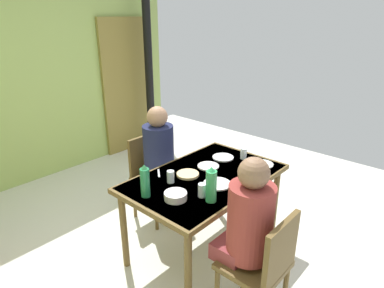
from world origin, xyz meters
name	(u,v)px	position (x,y,z in m)	size (l,w,h in m)	color
ground_plane	(174,266)	(0.00, 0.00, 0.00)	(6.59, 6.59, 0.00)	silver
wall_back	(21,79)	(0.00, 2.54, 1.30)	(4.42, 0.10, 2.61)	#A2BE60
door_wooden	(126,87)	(1.46, 2.46, 1.00)	(0.80, 0.05, 2.00)	olive
stove_pipe_column	(149,67)	(1.71, 2.19, 1.30)	(0.12, 0.12, 2.61)	black
dining_table	(205,184)	(0.36, -0.04, 0.67)	(1.36, 0.86, 0.75)	brown
chair_near_diner	(263,264)	(0.01, -0.82, 0.50)	(0.40, 0.40, 0.87)	brown
chair_far_diner	(152,172)	(0.44, 0.74, 0.50)	(0.40, 0.40, 0.87)	brown
person_near_diner	(248,219)	(0.01, -0.69, 0.78)	(0.30, 0.37, 0.77)	brown
person_far_diner	(160,150)	(0.44, 0.61, 0.78)	(0.30, 0.37, 0.77)	#272C47
water_bottle_green_near	(211,185)	(0.08, -0.33, 0.88)	(0.08, 0.08, 0.27)	#34A55C
water_bottle_green_far	(145,182)	(-0.20, 0.08, 0.87)	(0.07, 0.07, 0.26)	#247C4C
serving_bowl_center	(176,196)	(-0.08, -0.12, 0.78)	(0.17, 0.17, 0.06)	silver
dinner_plate_near_left	(223,157)	(0.76, 0.07, 0.75)	(0.20, 0.20, 0.01)	white
dinner_plate_near_right	(217,184)	(0.30, -0.21, 0.75)	(0.22, 0.22, 0.01)	white
dinner_plate_far_center	(208,166)	(0.51, 0.05, 0.75)	(0.19, 0.19, 0.01)	white
dinner_plate_far_side	(262,164)	(0.87, -0.29, 0.75)	(0.20, 0.20, 0.01)	white
drinking_glass_by_near_diner	(244,154)	(0.88, -0.08, 0.80)	(0.06, 0.06, 0.10)	silver
drinking_glass_by_far_diner	(202,190)	(0.08, -0.24, 0.80)	(0.06, 0.06, 0.10)	silver
drinking_glass_spare_center	(171,177)	(0.08, 0.10, 0.80)	(0.06, 0.06, 0.10)	silver
bread_plate_sliced	(188,174)	(0.27, 0.08, 0.76)	(0.19, 0.19, 0.02)	#DBB77A
cutlery_knife_near	(159,173)	(0.13, 0.29, 0.75)	(0.15, 0.02, 0.00)	silver
cutlery_fork_near	(247,172)	(0.66, -0.26, 0.75)	(0.15, 0.02, 0.00)	silver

